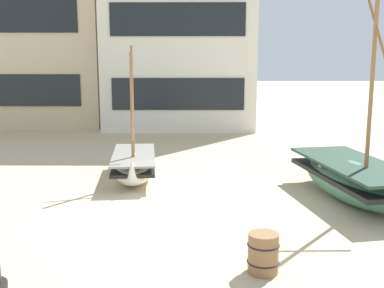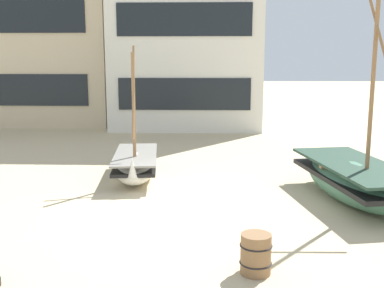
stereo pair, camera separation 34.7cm
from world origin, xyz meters
name	(u,v)px [view 1 (the left image)]	position (x,y,z in m)	size (l,w,h in m)	color
ground_plane	(192,208)	(0.00, 0.00, 0.00)	(120.00, 120.00, 0.00)	#CCB78E
fishing_boat_near_left	(134,165)	(-1.76, 2.74, 0.44)	(1.57, 3.52, 3.95)	silver
fishing_boat_centre_large	(354,179)	(4.15, 0.72, 0.56)	(2.48, 4.63, 5.94)	#427056
wooden_barrel	(263,253)	(1.25, -3.48, 0.35)	(0.56, 0.56, 0.70)	olive
harbor_building_main	(180,24)	(-0.76, 14.24, 5.29)	(7.74, 6.06, 10.55)	silver
harbor_building_annex	(14,54)	(-10.15, 15.98, 3.74)	(11.14, 7.23, 7.46)	beige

